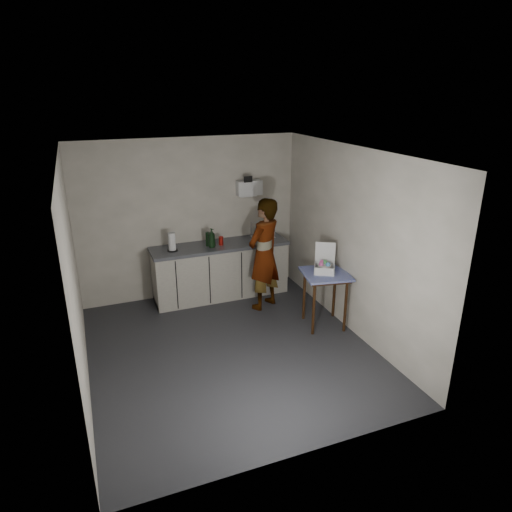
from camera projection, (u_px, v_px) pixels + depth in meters
name	position (u px, v px, depth m)	size (l,w,h in m)	color
ground	(231.00, 350.00, 6.11)	(4.00, 4.00, 0.00)	#27272C
wall_back	(190.00, 219.00, 7.39)	(3.60, 0.02, 2.60)	beige
wall_right	(352.00, 243.00, 6.27)	(0.02, 4.00, 2.60)	beige
wall_left	(75.00, 281.00, 5.04)	(0.02, 4.00, 2.60)	beige
ceiling	(226.00, 154.00, 5.20)	(3.60, 4.00, 0.01)	white
kitchen_counter	(221.00, 272.00, 7.58)	(2.24, 0.62, 0.91)	black
wall_shelf	(249.00, 188.00, 7.52)	(0.42, 0.18, 0.37)	white
side_table	(325.00, 280.00, 6.52)	(0.75, 0.75, 0.83)	#3B210D
standing_man	(264.00, 254.00, 7.04)	(0.65, 0.43, 1.77)	#B2A593
soap_bottle	(212.00, 238.00, 7.22)	(0.12, 0.12, 0.31)	black
soda_can	(221.00, 241.00, 7.36)	(0.07, 0.07, 0.14)	red
dark_bottle	(208.00, 239.00, 7.30)	(0.07, 0.07, 0.23)	black
paper_towel	(172.00, 242.00, 7.07)	(0.16, 0.16, 0.29)	black
dish_rack	(262.00, 234.00, 7.71)	(0.37, 0.28, 0.26)	white
bakery_box	(324.00, 266.00, 6.50)	(0.40, 0.40, 0.40)	white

